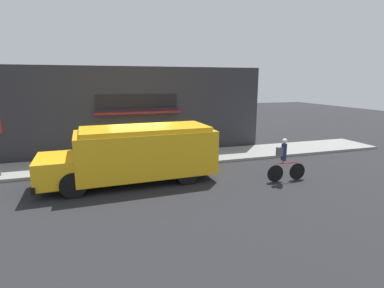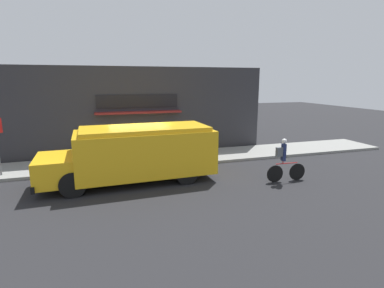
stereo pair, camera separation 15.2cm
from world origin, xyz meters
name	(u,v)px [view 2 (the right image)]	position (x,y,z in m)	size (l,w,h in m)	color
ground_plane	(140,170)	(0.00, 0.00, 0.00)	(70.00, 70.00, 0.00)	#232326
sidewalk	(136,161)	(0.00, 1.34, 0.07)	(28.00, 2.67, 0.13)	gray
storefront	(131,112)	(0.01, 2.97, 2.35)	(15.03, 0.76, 4.70)	#2D2D33
school_bus	(136,153)	(-0.31, -1.44, 1.17)	(6.77, 2.85, 2.19)	yellow
cyclist	(284,162)	(5.29, -3.25, 0.82)	(1.70, 0.20, 1.75)	black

